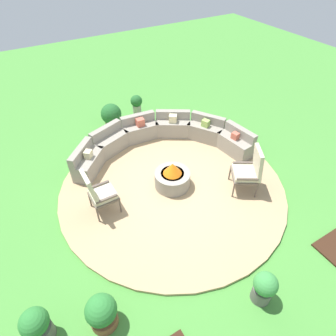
# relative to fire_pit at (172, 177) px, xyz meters

# --- Properties ---
(ground_plane) EXTENTS (24.00, 24.00, 0.00)m
(ground_plane) POSITION_rel_fire_pit_xyz_m (0.00, 0.00, -0.31)
(ground_plane) COLOR #478C38
(patio_circle) EXTENTS (5.26, 5.26, 0.06)m
(patio_circle) POSITION_rel_fire_pit_xyz_m (0.00, 0.00, -0.28)
(patio_circle) COLOR tan
(patio_circle) RESTS_ON ground_plane
(fire_pit) EXTENTS (0.83, 0.83, 0.67)m
(fire_pit) POSITION_rel_fire_pit_xyz_m (0.00, 0.00, 0.00)
(fire_pit) COLOR gray
(fire_pit) RESTS_ON patio_circle
(curved_stone_bench) EXTENTS (4.38, 2.62, 0.71)m
(curved_stone_bench) POSITION_rel_fire_pit_xyz_m (0.49, 1.47, 0.04)
(curved_stone_bench) COLOR gray
(curved_stone_bench) RESTS_ON patio_circle
(lounge_chair_front_left) EXTENTS (0.58, 0.53, 1.11)m
(lounge_chair_front_left) POSITION_rel_fire_pit_xyz_m (-1.71, 0.10, 0.32)
(lounge_chair_front_left) COLOR brown
(lounge_chair_front_left) RESTS_ON patio_circle
(lounge_chair_front_right) EXTENTS (0.79, 0.82, 1.13)m
(lounge_chair_front_right) POSITION_rel_fire_pit_xyz_m (1.44, -0.95, 0.32)
(lounge_chair_front_right) COLOR brown
(lounge_chair_front_right) RESTS_ON patio_circle
(potted_plant_0) EXTENTS (0.39, 0.39, 0.68)m
(potted_plant_0) POSITION_rel_fire_pit_xyz_m (-0.09, -3.02, 0.06)
(potted_plant_0) COLOR #605B56
(potted_plant_0) RESTS_ON ground_plane
(potted_plant_1) EXTENTS (0.61, 0.61, 0.75)m
(potted_plant_1) POSITION_rel_fire_pit_xyz_m (-0.22, 3.17, 0.08)
(potted_plant_1) COLOR brown
(potted_plant_1) RESTS_ON ground_plane
(potted_plant_2) EXTENTS (0.49, 0.49, 0.68)m
(potted_plant_2) POSITION_rel_fire_pit_xyz_m (-2.49, -2.06, 0.04)
(potted_plant_2) COLOR brown
(potted_plant_2) RESTS_ON ground_plane
(potted_plant_3) EXTENTS (0.37, 0.37, 0.64)m
(potted_plant_3) POSITION_rel_fire_pit_xyz_m (0.77, 3.50, 0.05)
(potted_plant_3) COLOR #A89E8E
(potted_plant_3) RESTS_ON ground_plane
(potted_plant_4) EXTENTS (0.42, 0.42, 0.72)m
(potted_plant_4) POSITION_rel_fire_pit_xyz_m (-3.37, -1.76, 0.06)
(potted_plant_4) COLOR #605B56
(potted_plant_4) RESTS_ON ground_plane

